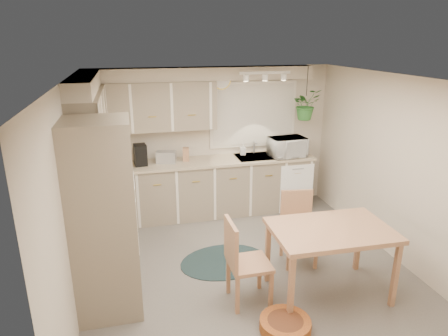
{
  "coord_description": "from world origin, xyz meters",
  "views": [
    {
      "loc": [
        -1.36,
        -4.27,
        2.83
      ],
      "look_at": [
        -0.18,
        0.55,
        1.21
      ],
      "focal_mm": 32.0,
      "sensor_mm": 36.0,
      "label": 1
    }
  ],
  "objects_px": {
    "chair_back": "(299,230)",
    "pet_bed": "(285,325)",
    "dining_table": "(328,261)",
    "chair_left": "(249,261)",
    "microwave": "(287,145)",
    "braided_rug": "(224,261)"
  },
  "relations": [
    {
      "from": "chair_back",
      "to": "pet_bed",
      "type": "xyz_separation_m",
      "value": [
        -0.66,
        -1.18,
        -0.41
      ]
    },
    {
      "from": "dining_table",
      "to": "chair_left",
      "type": "distance_m",
      "value": 0.92
    },
    {
      "from": "chair_left",
      "to": "microwave",
      "type": "relative_size",
      "value": 1.7
    },
    {
      "from": "chair_back",
      "to": "dining_table",
      "type": "bearing_deg",
      "value": 102.03
    },
    {
      "from": "dining_table",
      "to": "microwave",
      "type": "bearing_deg",
      "value": 79.47
    },
    {
      "from": "dining_table",
      "to": "microwave",
      "type": "xyz_separation_m",
      "value": [
        0.44,
        2.39,
        0.72
      ]
    },
    {
      "from": "braided_rug",
      "to": "pet_bed",
      "type": "xyz_separation_m",
      "value": [
        0.29,
        -1.41,
        0.06
      ]
    },
    {
      "from": "dining_table",
      "to": "chair_back",
      "type": "distance_m",
      "value": 0.7
    },
    {
      "from": "dining_table",
      "to": "chair_back",
      "type": "xyz_separation_m",
      "value": [
        -0.05,
        0.7,
        0.06
      ]
    },
    {
      "from": "chair_back",
      "to": "braided_rug",
      "type": "distance_m",
      "value": 1.08
    },
    {
      "from": "chair_left",
      "to": "chair_back",
      "type": "distance_m",
      "value": 1.07
    },
    {
      "from": "chair_left",
      "to": "microwave",
      "type": "bearing_deg",
      "value": 148.98
    },
    {
      "from": "dining_table",
      "to": "microwave",
      "type": "relative_size",
      "value": 2.26
    },
    {
      "from": "chair_back",
      "to": "microwave",
      "type": "xyz_separation_m",
      "value": [
        0.49,
        1.69,
        0.67
      ]
    },
    {
      "from": "dining_table",
      "to": "pet_bed",
      "type": "bearing_deg",
      "value": -145.62
    },
    {
      "from": "microwave",
      "to": "pet_bed",
      "type": "bearing_deg",
      "value": -118.16
    },
    {
      "from": "chair_left",
      "to": "braided_rug",
      "type": "distance_m",
      "value": 0.99
    },
    {
      "from": "braided_rug",
      "to": "chair_back",
      "type": "bearing_deg",
      "value": -13.66
    },
    {
      "from": "chair_left",
      "to": "chair_back",
      "type": "relative_size",
      "value": 1.05
    },
    {
      "from": "chair_back",
      "to": "braided_rug",
      "type": "xyz_separation_m",
      "value": [
        -0.95,
        0.23,
        -0.47
      ]
    },
    {
      "from": "dining_table",
      "to": "braided_rug",
      "type": "xyz_separation_m",
      "value": [
        -1.0,
        0.93,
        -0.41
      ]
    },
    {
      "from": "dining_table",
      "to": "chair_left",
      "type": "xyz_separation_m",
      "value": [
        -0.92,
        0.08,
        0.08
      ]
    }
  ]
}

